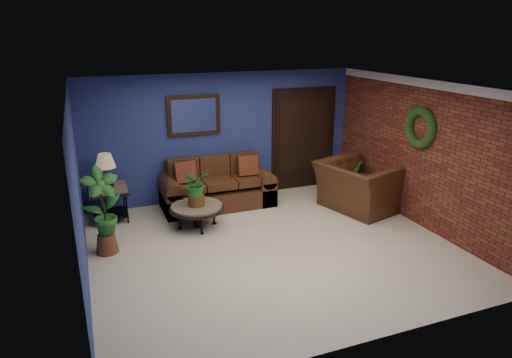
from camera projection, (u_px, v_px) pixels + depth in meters
name	position (u px, v px, depth m)	size (l,w,h in m)	color
floor	(273.00, 247.00, 7.21)	(5.50, 5.50, 0.00)	beige
wall_back	(224.00, 137.00, 9.03)	(5.50, 0.04, 2.50)	navy
wall_left	(78.00, 194.00, 5.87)	(0.04, 5.00, 2.50)	navy
wall_right_brick	(422.00, 154.00, 7.76)	(0.04, 5.00, 2.50)	brown
ceiling	(275.00, 87.00, 6.43)	(5.50, 5.00, 0.02)	silver
crown_molding	(429.00, 84.00, 7.39)	(0.03, 5.00, 0.14)	white
wall_mirror	(194.00, 115.00, 8.65)	(1.02, 0.06, 0.77)	#3D2813
closet_door	(303.00, 139.00, 9.67)	(1.44, 0.06, 2.18)	black
wreath	(420.00, 128.00, 7.65)	(0.72, 0.72, 0.16)	black
sofa	(217.00, 190.00, 8.85)	(2.12, 0.92, 0.95)	#4D2716
coffee_table	(197.00, 208.00, 7.83)	(0.94, 0.94, 0.40)	#534F48
end_table	(109.00, 195.00, 8.09)	(0.68, 0.68, 0.62)	#534F48
table_lamp	(106.00, 166.00, 7.92)	(0.35, 0.35, 0.59)	#3D2813
side_chair	(237.00, 178.00, 8.97)	(0.42, 0.42, 0.88)	#533117
armchair	(359.00, 186.00, 8.61)	(1.40, 1.22, 0.91)	#4D2716
coffee_plant	(196.00, 185.00, 7.70)	(0.59, 0.55, 0.66)	brown
floor_plant	(354.00, 179.00, 9.11)	(0.44, 0.40, 0.81)	brown
tall_plant	(103.00, 208.00, 6.80)	(0.69, 0.57, 1.37)	brown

